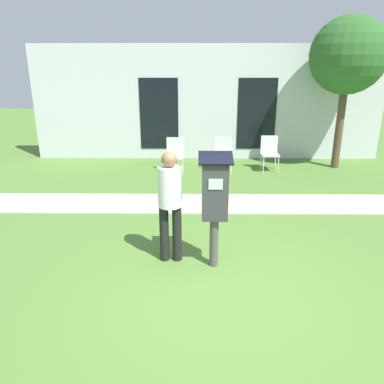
# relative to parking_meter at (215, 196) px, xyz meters

# --- Properties ---
(ground_plane) EXTENTS (40.00, 40.00, 0.00)m
(ground_plane) POSITION_rel_parking_meter_xyz_m (0.09, -0.63, -1.02)
(ground_plane) COLOR #517A33
(sidewalk) EXTENTS (12.00, 1.10, 0.02)m
(sidewalk) POSITION_rel_parking_meter_xyz_m (0.09, 2.42, -1.01)
(sidewalk) COLOR #B7B2A8
(sidewalk) RESTS_ON ground
(building_facade) EXTENTS (10.00, 0.26, 3.20)m
(building_facade) POSITION_rel_parking_meter_xyz_m (0.09, 6.38, 0.58)
(building_facade) COLOR silver
(building_facade) RESTS_ON ground
(parking_meter) EXTENTS (0.44, 0.31, 1.59)m
(parking_meter) POSITION_rel_parking_meter_xyz_m (0.00, 0.00, 0.00)
(parking_meter) COLOR #4C4C4C
(parking_meter) RESTS_ON ground
(person_standing) EXTENTS (0.32, 0.32, 1.58)m
(person_standing) POSITION_rel_parking_meter_xyz_m (-0.60, 0.15, -0.09)
(person_standing) COLOR black
(person_standing) RESTS_ON ground
(outdoor_chair_left) EXTENTS (0.44, 0.44, 0.90)m
(outdoor_chair_left) POSITION_rel_parking_meter_xyz_m (-0.78, 4.70, -0.49)
(outdoor_chair_left) COLOR silver
(outdoor_chair_left) RESTS_ON ground
(outdoor_chair_middle) EXTENTS (0.44, 0.44, 0.90)m
(outdoor_chair_middle) POSITION_rel_parking_meter_xyz_m (0.45, 4.77, -0.49)
(outdoor_chair_middle) COLOR silver
(outdoor_chair_middle) RESTS_ON ground
(outdoor_chair_right) EXTENTS (0.44, 0.44, 0.90)m
(outdoor_chair_right) POSITION_rel_parking_meter_xyz_m (1.67, 4.97, -0.49)
(outdoor_chair_right) COLOR silver
(outdoor_chair_right) RESTS_ON ground
(tree) EXTENTS (1.90, 1.90, 3.82)m
(tree) POSITION_rel_parking_meter_xyz_m (3.52, 5.28, 1.83)
(tree) COLOR brown
(tree) RESTS_ON ground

